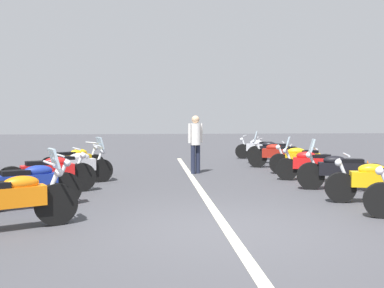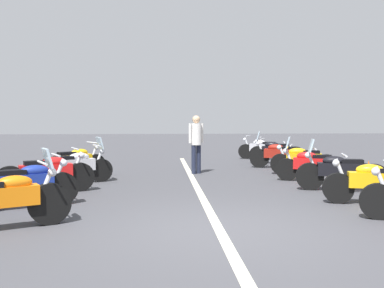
{
  "view_description": "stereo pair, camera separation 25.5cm",
  "coord_description": "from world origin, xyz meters",
  "px_view_note": "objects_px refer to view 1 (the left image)",
  "views": [
    {
      "loc": [
        -6.3,
        1.13,
        1.69
      ],
      "look_at": [
        5.65,
        0.0,
        0.96
      ],
      "focal_mm": 39.75,
      "sensor_mm": 36.0,
      "label": 1
    },
    {
      "loc": [
        -6.3,
        0.88,
        1.69
      ],
      "look_at": [
        5.65,
        0.0,
        0.96
      ],
      "focal_mm": 39.75,
      "sensor_mm": 36.0,
      "label": 2
    }
  ],
  "objects_px": {
    "motorcycle_right_row_6": "(273,151)",
    "traffic_cone_1": "(367,172)",
    "motorcycle_left_row_4": "(74,161)",
    "motorcycle_left_row_0": "(11,200)",
    "motorcycle_right_row_5": "(278,155)",
    "bystander_1": "(196,139)",
    "motorcycle_left_row_1": "(30,185)",
    "motorcycle_right_row_2": "(341,170)",
    "motorcycle_right_row_7": "(260,148)",
    "motorcycle_left_row_3": "(74,166)",
    "motorcycle_right_row_4": "(302,159)",
    "motorcycle_right_row_3": "(312,164)",
    "motorcycle_right_row_1": "(380,181)",
    "motorcycle_left_row_2": "(49,173)"
  },
  "relations": [
    {
      "from": "motorcycle_left_row_4",
      "to": "motorcycle_right_row_5",
      "type": "relative_size",
      "value": 0.85
    },
    {
      "from": "motorcycle_left_row_4",
      "to": "motorcycle_right_row_3",
      "type": "relative_size",
      "value": 0.89
    },
    {
      "from": "motorcycle_left_row_4",
      "to": "traffic_cone_1",
      "type": "distance_m",
      "value": 8.09
    },
    {
      "from": "motorcycle_left_row_3",
      "to": "traffic_cone_1",
      "type": "relative_size",
      "value": 3.22
    },
    {
      "from": "motorcycle_left_row_0",
      "to": "traffic_cone_1",
      "type": "xyz_separation_m",
      "value": [
        3.96,
        -7.68,
        -0.18
      ]
    },
    {
      "from": "motorcycle_right_row_5",
      "to": "traffic_cone_1",
      "type": "bearing_deg",
      "value": 134.17
    },
    {
      "from": "traffic_cone_1",
      "to": "motorcycle_left_row_1",
      "type": "bearing_deg",
      "value": 106.75
    },
    {
      "from": "traffic_cone_1",
      "to": "motorcycle_right_row_6",
      "type": "bearing_deg",
      "value": 11.92
    },
    {
      "from": "motorcycle_left_row_0",
      "to": "motorcycle_right_row_1",
      "type": "xyz_separation_m",
      "value": [
        1.41,
        -6.59,
        -0.03
      ]
    },
    {
      "from": "motorcycle_right_row_3",
      "to": "motorcycle_right_row_4",
      "type": "height_order",
      "value": "motorcycle_right_row_3"
    },
    {
      "from": "motorcycle_left_row_0",
      "to": "traffic_cone_1",
      "type": "height_order",
      "value": "motorcycle_left_row_0"
    },
    {
      "from": "motorcycle_left_row_1",
      "to": "motorcycle_right_row_3",
      "type": "distance_m",
      "value": 7.18
    },
    {
      "from": "motorcycle_right_row_4",
      "to": "motorcycle_right_row_5",
      "type": "relative_size",
      "value": 0.98
    },
    {
      "from": "motorcycle_left_row_0",
      "to": "bystander_1",
      "type": "bearing_deg",
      "value": 34.85
    },
    {
      "from": "motorcycle_right_row_1",
      "to": "motorcycle_right_row_2",
      "type": "bearing_deg",
      "value": -72.21
    },
    {
      "from": "motorcycle_right_row_6",
      "to": "motorcycle_right_row_7",
      "type": "height_order",
      "value": "motorcycle_right_row_6"
    },
    {
      "from": "motorcycle_right_row_6",
      "to": "motorcycle_right_row_7",
      "type": "relative_size",
      "value": 1.01
    },
    {
      "from": "motorcycle_right_row_6",
      "to": "traffic_cone_1",
      "type": "distance_m",
      "value": 5.11
    },
    {
      "from": "motorcycle_right_row_3",
      "to": "motorcycle_right_row_7",
      "type": "height_order",
      "value": "motorcycle_right_row_3"
    },
    {
      "from": "motorcycle_right_row_7",
      "to": "motorcycle_right_row_2",
      "type": "bearing_deg",
      "value": 115.06
    },
    {
      "from": "motorcycle_left_row_1",
      "to": "motorcycle_right_row_6",
      "type": "xyz_separation_m",
      "value": [
        7.36,
        -6.8,
        0.01
      ]
    },
    {
      "from": "motorcycle_right_row_4",
      "to": "motorcycle_right_row_6",
      "type": "distance_m",
      "value": 3.05
    },
    {
      "from": "motorcycle_left_row_3",
      "to": "motorcycle_left_row_4",
      "type": "relative_size",
      "value": 1.17
    },
    {
      "from": "motorcycle_right_row_1",
      "to": "traffic_cone_1",
      "type": "relative_size",
      "value": 3.41
    },
    {
      "from": "motorcycle_left_row_0",
      "to": "motorcycle_left_row_3",
      "type": "relative_size",
      "value": 0.96
    },
    {
      "from": "motorcycle_right_row_1",
      "to": "motorcycle_right_row_6",
      "type": "distance_m",
      "value": 7.55
    },
    {
      "from": "bystander_1",
      "to": "motorcycle_left_row_4",
      "type": "bearing_deg",
      "value": 66.27
    },
    {
      "from": "motorcycle_left_row_1",
      "to": "motorcycle_right_row_2",
      "type": "xyz_separation_m",
      "value": [
        1.42,
        -6.71,
        0.01
      ]
    },
    {
      "from": "motorcycle_left_row_2",
      "to": "motorcycle_right_row_7",
      "type": "bearing_deg",
      "value": 24.34
    },
    {
      "from": "motorcycle_right_row_2",
      "to": "bystander_1",
      "type": "bearing_deg",
      "value": -32.3
    },
    {
      "from": "motorcycle_right_row_4",
      "to": "motorcycle_right_row_3",
      "type": "bearing_deg",
      "value": 95.03
    },
    {
      "from": "motorcycle_left_row_4",
      "to": "motorcycle_right_row_5",
      "type": "bearing_deg",
      "value": -23.52
    },
    {
      "from": "motorcycle_left_row_0",
      "to": "motorcycle_left_row_3",
      "type": "distance_m",
      "value": 4.57
    },
    {
      "from": "motorcycle_left_row_3",
      "to": "traffic_cone_1",
      "type": "xyz_separation_m",
      "value": [
        -0.61,
        -7.58,
        -0.17
      ]
    },
    {
      "from": "motorcycle_right_row_4",
      "to": "traffic_cone_1",
      "type": "xyz_separation_m",
      "value": [
        -1.95,
        -1.06,
        -0.16
      ]
    },
    {
      "from": "motorcycle_left_row_2",
      "to": "motorcycle_right_row_2",
      "type": "relative_size",
      "value": 0.99
    },
    {
      "from": "motorcycle_right_row_5",
      "to": "motorcycle_left_row_1",
      "type": "bearing_deg",
      "value": 65.94
    },
    {
      "from": "motorcycle_right_row_1",
      "to": "motorcycle_left_row_2",
      "type": "bearing_deg",
      "value": 1.43
    },
    {
      "from": "motorcycle_right_row_4",
      "to": "traffic_cone_1",
      "type": "relative_size",
      "value": 3.16
    },
    {
      "from": "motorcycle_right_row_6",
      "to": "motorcycle_left_row_4",
      "type": "bearing_deg",
      "value": 40.82
    },
    {
      "from": "motorcycle_left_row_1",
      "to": "motorcycle_right_row_2",
      "type": "distance_m",
      "value": 6.86
    },
    {
      "from": "motorcycle_right_row_4",
      "to": "motorcycle_right_row_2",
      "type": "bearing_deg",
      "value": 102.46
    },
    {
      "from": "motorcycle_left_row_4",
      "to": "motorcycle_right_row_1",
      "type": "distance_m",
      "value": 8.14
    },
    {
      "from": "motorcycle_left_row_4",
      "to": "traffic_cone_1",
      "type": "bearing_deg",
      "value": -51.01
    },
    {
      "from": "motorcycle_right_row_4",
      "to": "motorcycle_right_row_7",
      "type": "xyz_separation_m",
      "value": [
        4.75,
        0.06,
        -0.0
      ]
    },
    {
      "from": "motorcycle_right_row_5",
      "to": "bystander_1",
      "type": "xyz_separation_m",
      "value": [
        -1.13,
        2.95,
        0.59
      ]
    },
    {
      "from": "motorcycle_left_row_3",
      "to": "traffic_cone_1",
      "type": "bearing_deg",
      "value": -30.29
    },
    {
      "from": "motorcycle_right_row_3",
      "to": "traffic_cone_1",
      "type": "height_order",
      "value": "motorcycle_right_row_3"
    },
    {
      "from": "motorcycle_left_row_0",
      "to": "motorcycle_right_row_5",
      "type": "bearing_deg",
      "value": 22.78
    },
    {
      "from": "motorcycle_right_row_2",
      "to": "motorcycle_right_row_5",
      "type": "relative_size",
      "value": 1.03
    }
  ]
}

